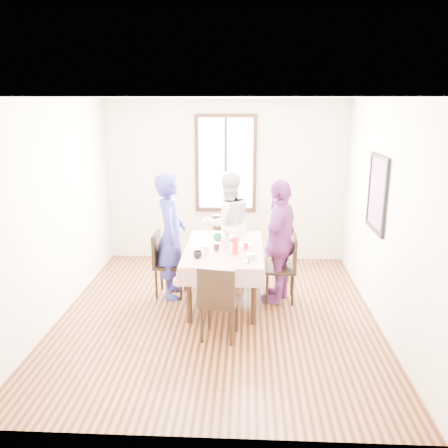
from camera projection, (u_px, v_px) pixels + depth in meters
The scene contains 30 objects.
ground at pixel (218, 315), 5.99m from camera, with size 4.50×4.50×0.00m, color black.
back_wall at pixel (226, 181), 7.81m from camera, with size 4.00×4.00×0.00m, color beige.
right_wall at pixel (385, 215), 5.54m from camera, with size 4.50×4.50×0.00m, color beige.
window_frame at pixel (226, 164), 7.71m from camera, with size 1.02×0.06×1.62m, color black.
window_pane at pixel (226, 164), 7.72m from camera, with size 0.90×0.02×1.50m, color white.
art_poster at pixel (378, 194), 5.78m from camera, with size 0.04×0.76×0.96m, color red.
dining_table at pixel (224, 274), 6.34m from camera, with size 0.91×1.51×0.75m, color black.
tablecloth at pixel (224, 248), 6.24m from camera, with size 1.03×1.63×0.01m, color #560006.
chair_left at pixel (170, 264), 6.49m from camera, with size 0.42×0.42×0.91m, color black.
chair_right at pixel (280, 269), 6.33m from camera, with size 0.42×0.42×0.91m, color black.
chair_far at pixel (227, 246), 7.32m from camera, with size 0.42×0.42×0.91m, color black.
chair_near at pixel (220, 301), 5.32m from camera, with size 0.42×0.42×0.91m, color black.
person_left at pixel (171, 236), 6.38m from camera, with size 0.63×0.41×1.73m, color navy.
person_far at pixel (227, 224), 7.21m from camera, with size 0.79×0.62×1.64m, color silver.
person_right at pixel (279, 242), 6.23m from camera, with size 0.98×0.41×1.68m, color #722E75.
mug_black at pixel (198, 255), 5.81m from camera, with size 0.11×0.11×0.09m, color black.
mug_flag at pixel (246, 246), 6.16m from camera, with size 0.08×0.08×0.08m, color red.
mug_green at pixel (218, 237), 6.53m from camera, with size 0.12×0.12×0.09m, color #0C7226.
serving_bowl at pixel (231, 238), 6.59m from camera, with size 0.21×0.21×0.05m, color white.
juice_carton at pixel (235, 245), 5.96m from camera, with size 0.07×0.07×0.23m, color red.
butter_tub at pixel (252, 257), 5.80m from camera, with size 0.10×0.10×0.05m, color white.
jam_jar at pixel (216, 247), 6.11m from camera, with size 0.07×0.07×0.10m, color black.
drinking_glass at pixel (206, 249), 6.00m from camera, with size 0.07×0.07×0.10m, color silver.
smartphone at pixel (246, 261), 5.69m from camera, with size 0.07×0.15×0.01m, color black.
flower_vase at pixel (226, 242), 6.25m from camera, with size 0.07×0.07×0.14m, color silver.
plate_left at pixel (202, 245), 6.34m from camera, with size 0.20×0.20×0.01m, color white.
plate_right at pixel (245, 245), 6.34m from camera, with size 0.20×0.20×0.01m, color white.
plate_far at pixel (227, 235), 6.81m from camera, with size 0.20×0.20×0.01m, color white.
butter_lid at pixel (252, 254), 5.79m from camera, with size 0.12×0.12×0.01m, color blue.
flower_bunch at pixel (226, 233), 6.21m from camera, with size 0.09×0.09×0.10m, color yellow, non-canonical shape.
Camera 1 is at (0.36, -5.47, 2.68)m, focal length 37.35 mm.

